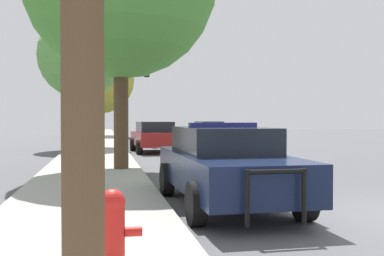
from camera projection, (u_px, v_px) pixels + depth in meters
The scene contains 9 objects.
ground_plane at pixel (383, 216), 8.36m from camera, with size 110.00×110.00×0.00m, color #4F4F54.
sidewalk_left at pixel (82, 224), 7.42m from camera, with size 3.00×110.00×0.13m.
police_car at pixel (225, 164), 9.27m from camera, with size 2.14×5.04×1.61m.
fire_hydrant at pixel (113, 229), 4.86m from camera, with size 0.59×0.26×0.86m.
traffic_light at pixel (112, 84), 28.38m from camera, with size 3.84×0.35×5.03m.
car_background_oncoming at pixel (209, 131), 33.91m from camera, with size 2.11×4.74×1.41m.
car_background_midblock at pixel (154, 136), 23.38m from camera, with size 2.21×4.02×1.50m.
tree_sidewalk_mid at pixel (81, 56), 25.49m from camera, with size 4.55×4.55×7.14m.
tree_sidewalk_far at pixel (100, 80), 41.13m from camera, with size 5.78×5.78×7.68m.
Camera 1 is at (-4.80, -7.57, 1.72)m, focal length 45.00 mm.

